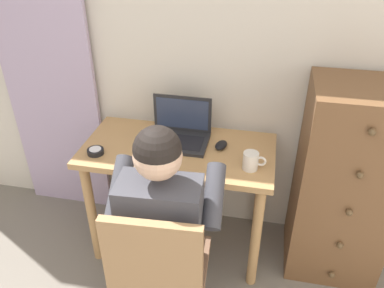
{
  "coord_description": "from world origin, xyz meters",
  "views": [
    {
      "loc": [
        0.19,
        0.08,
        1.92
      ],
      "look_at": [
        -0.15,
        1.76,
        0.84
      ],
      "focal_mm": 36.49,
      "sensor_mm": 36.0,
      "label": 1
    }
  ],
  "objects_px": {
    "desk": "(179,167)",
    "chair": "(160,268)",
    "coffee_mug": "(251,161)",
    "laptop": "(179,132)",
    "person_seated": "(167,212)",
    "dresser": "(344,184)",
    "computer_mouse": "(221,145)",
    "desk_clock": "(96,151)"
  },
  "relations": [
    {
      "from": "coffee_mug",
      "to": "laptop",
      "type": "bearing_deg",
      "value": 154.19
    },
    {
      "from": "coffee_mug",
      "to": "desk",
      "type": "bearing_deg",
      "value": 164.28
    },
    {
      "from": "laptop",
      "to": "coffee_mug",
      "type": "relative_size",
      "value": 2.84
    },
    {
      "from": "person_seated",
      "to": "desk_clock",
      "type": "height_order",
      "value": "person_seated"
    },
    {
      "from": "laptop",
      "to": "desk_clock",
      "type": "bearing_deg",
      "value": -150.3
    },
    {
      "from": "dresser",
      "to": "computer_mouse",
      "type": "distance_m",
      "value": 0.71
    },
    {
      "from": "desk",
      "to": "coffee_mug",
      "type": "relative_size",
      "value": 8.94
    },
    {
      "from": "person_seated",
      "to": "coffee_mug",
      "type": "relative_size",
      "value": 9.89
    },
    {
      "from": "person_seated",
      "to": "desk_clock",
      "type": "distance_m",
      "value": 0.57
    },
    {
      "from": "dresser",
      "to": "chair",
      "type": "height_order",
      "value": "dresser"
    },
    {
      "from": "dresser",
      "to": "coffee_mug",
      "type": "xyz_separation_m",
      "value": [
        -0.51,
        -0.18,
        0.21
      ]
    },
    {
      "from": "person_seated",
      "to": "computer_mouse",
      "type": "xyz_separation_m",
      "value": [
        0.19,
        0.49,
        0.09
      ]
    },
    {
      "from": "desk",
      "to": "person_seated",
      "type": "height_order",
      "value": "person_seated"
    },
    {
      "from": "desk_clock",
      "to": "coffee_mug",
      "type": "relative_size",
      "value": 0.75
    },
    {
      "from": "laptop",
      "to": "computer_mouse",
      "type": "xyz_separation_m",
      "value": [
        0.25,
        -0.04,
        -0.04
      ]
    },
    {
      "from": "desk",
      "to": "computer_mouse",
      "type": "distance_m",
      "value": 0.28
    },
    {
      "from": "dresser",
      "to": "laptop",
      "type": "distance_m",
      "value": 0.96
    },
    {
      "from": "person_seated",
      "to": "laptop",
      "type": "xyz_separation_m",
      "value": [
        -0.06,
        0.53,
        0.13
      ]
    },
    {
      "from": "chair",
      "to": "coffee_mug",
      "type": "height_order",
      "value": "chair"
    },
    {
      "from": "computer_mouse",
      "to": "chair",
      "type": "bearing_deg",
      "value": -90.01
    },
    {
      "from": "computer_mouse",
      "to": "coffee_mug",
      "type": "distance_m",
      "value": 0.25
    },
    {
      "from": "desk",
      "to": "dresser",
      "type": "height_order",
      "value": "dresser"
    },
    {
      "from": "chair",
      "to": "computer_mouse",
      "type": "distance_m",
      "value": 0.75
    },
    {
      "from": "computer_mouse",
      "to": "coffee_mug",
      "type": "bearing_deg",
      "value": -29.09
    },
    {
      "from": "desk",
      "to": "desk_clock",
      "type": "relative_size",
      "value": 11.92
    },
    {
      "from": "desk",
      "to": "chair",
      "type": "height_order",
      "value": "chair"
    },
    {
      "from": "person_seated",
      "to": "laptop",
      "type": "relative_size",
      "value": 3.48
    },
    {
      "from": "laptop",
      "to": "desk_clock",
      "type": "height_order",
      "value": "laptop"
    },
    {
      "from": "chair",
      "to": "laptop",
      "type": "distance_m",
      "value": 0.78
    },
    {
      "from": "dresser",
      "to": "desk_clock",
      "type": "bearing_deg",
      "value": -171.2
    },
    {
      "from": "dresser",
      "to": "person_seated",
      "type": "height_order",
      "value": "person_seated"
    },
    {
      "from": "desk",
      "to": "person_seated",
      "type": "relative_size",
      "value": 0.9
    },
    {
      "from": "desk_clock",
      "to": "chair",
      "type": "bearing_deg",
      "value": -44.46
    },
    {
      "from": "computer_mouse",
      "to": "desk_clock",
      "type": "height_order",
      "value": "computer_mouse"
    },
    {
      "from": "dresser",
      "to": "desk_clock",
      "type": "distance_m",
      "value": 1.38
    },
    {
      "from": "computer_mouse",
      "to": "coffee_mug",
      "type": "height_order",
      "value": "coffee_mug"
    },
    {
      "from": "chair",
      "to": "desk",
      "type": "bearing_deg",
      "value": 95.29
    },
    {
      "from": "laptop",
      "to": "coffee_mug",
      "type": "xyz_separation_m",
      "value": [
        0.42,
        -0.21,
        -0.0
      ]
    },
    {
      "from": "computer_mouse",
      "to": "desk_clock",
      "type": "xyz_separation_m",
      "value": [
        -0.66,
        -0.2,
        -0.0
      ]
    },
    {
      "from": "dresser",
      "to": "coffee_mug",
      "type": "distance_m",
      "value": 0.58
    },
    {
      "from": "laptop",
      "to": "computer_mouse",
      "type": "bearing_deg",
      "value": -8.27
    },
    {
      "from": "dresser",
      "to": "computer_mouse",
      "type": "relative_size",
      "value": 11.7
    }
  ]
}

